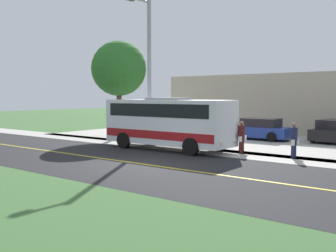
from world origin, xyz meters
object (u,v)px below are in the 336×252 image
street_light_pole (148,67)px  parked_car_far (335,131)px  parked_car_near (259,129)px  commercial_building (314,103)px  shuttle_bus_front (168,121)px  pedestrian_with_bags (294,139)px  pedestrian_waiting (242,136)px  tree_curbside (119,69)px

street_light_pole → parked_car_far: 12.82m
parked_car_near → commercial_building: (-9.16, 0.78, 1.67)m
shuttle_bus_front → pedestrian_with_bags: (-1.27, 6.62, -0.67)m
pedestrian_with_bags → parked_car_far: pedestrian_with_bags is taller
pedestrian_with_bags → parked_car_far: 8.20m
shuttle_bus_front → pedestrian_with_bags: 6.77m
street_light_pole → shuttle_bus_front: bearing=76.9°
street_light_pole → commercial_building: (-16.52, 4.43, -2.32)m
street_light_pole → parked_car_far: street_light_pole is taller
pedestrian_waiting → pedestrian_with_bags: bearing=91.2°
pedestrian_with_bags → tree_curbside: size_ratio=0.25×
shuttle_bus_front → street_light_pole: size_ratio=0.88×
street_light_pole → parked_car_near: (-7.36, 3.65, -4.00)m
shuttle_bus_front → pedestrian_waiting: 4.12m
pedestrian_with_bags → pedestrian_waiting: bearing=-88.8°
parked_car_near → pedestrian_waiting: bearing=17.4°
parked_car_near → commercial_building: commercial_building is taller
pedestrian_with_bags → parked_car_near: bearing=-143.6°
street_light_pole → tree_curbside: street_light_pole is taller
pedestrian_waiting → street_light_pole: 6.89m
parked_car_near → tree_curbside: bearing=-60.4°
pedestrian_with_bags → commercial_building: bearing=-165.6°
shuttle_bus_front → tree_curbside: bearing=-113.7°
parked_car_far → street_light_pole: bearing=-42.1°
pedestrian_waiting → parked_car_far: (-8.25, 2.46, -0.21)m
shuttle_bus_front → street_light_pole: (-0.42, -1.83, 3.10)m
shuttle_bus_front → street_light_pole: 3.62m
pedestrian_waiting → parked_car_far: pedestrian_waiting is taller
parked_car_near → parked_car_far: size_ratio=0.97×
parked_car_far → tree_curbside: (6.53, -13.04, 4.20)m
tree_curbside → pedestrian_with_bags: bearing=82.9°
parked_car_far → commercial_building: commercial_building is taller
pedestrian_waiting → tree_curbside: tree_curbside is taller
pedestrian_with_bags → street_light_pole: 9.29m
pedestrian_with_bags → tree_curbside: tree_curbside is taller
parked_car_near → parked_car_far: (-1.69, 4.51, 0.00)m
pedestrian_with_bags → parked_car_far: bearing=-178.0°
pedestrian_with_bags → tree_curbside: (-1.67, -13.32, 3.97)m
shuttle_bus_front → parked_car_far: size_ratio=1.66×
street_light_pole → parked_car_far: (-9.04, 8.16, -4.00)m
pedestrian_waiting → tree_curbside: 11.44m
pedestrian_with_bags → shuttle_bus_front: bearing=-79.1°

